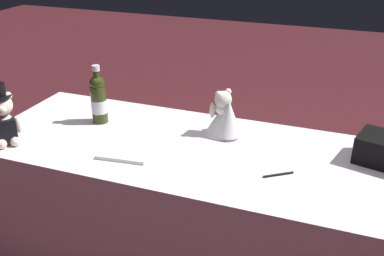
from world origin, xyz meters
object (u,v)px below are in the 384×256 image
Objects in this scene: champagne_bottle at (99,99)px; guestbook at (130,147)px; signing_pen at (279,174)px; teddy_bear_bride at (225,117)px; teddy_bear_groom at (4,119)px.

champagne_bottle is 1.12× the size of guestbook.
signing_pen is (0.99, -0.21, -0.13)m from champagne_bottle.
signing_pen is at bearing -41.42° from teddy_bear_bride.
teddy_bear_groom is 1.08× the size of guestbook.
teddy_bear_groom is 1.28× the size of teddy_bear_bride.
teddy_bear_groom is 0.47m from champagne_bottle.
signing_pen is at bearing -6.27° from guestbook.
teddy_bear_bride is at bearing 7.08° from champagne_bottle.
guestbook is at bearing -141.28° from teddy_bear_bride.
teddy_bear_bride reaches higher than guestbook.
guestbook is (-0.70, -0.00, 0.00)m from signing_pen.
teddy_bear_groom is at bearing -171.38° from guestbook.
teddy_bear_groom is 2.43× the size of signing_pen.
champagne_bottle reaches higher than guestbook.
teddy_bear_bride is 0.75× the size of champagne_bottle.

